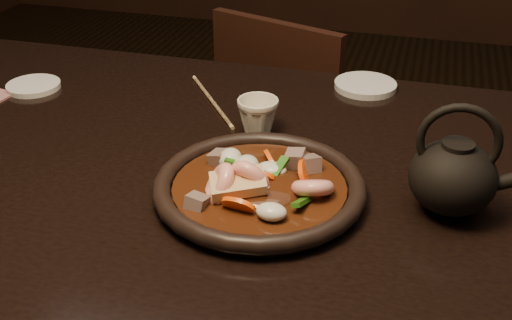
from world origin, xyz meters
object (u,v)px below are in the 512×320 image
(chair, at_px, (296,141))
(teapot, at_px, (454,174))
(tea_cup, at_px, (258,116))
(table, at_px, (230,211))
(plate, at_px, (259,188))

(chair, height_order, teapot, teapot)
(chair, xyz_separation_m, tea_cup, (0.05, -0.57, 0.35))
(table, xyz_separation_m, teapot, (0.33, -0.02, 0.14))
(chair, relative_size, tea_cup, 11.18)
(chair, distance_m, plate, 0.84)
(table, distance_m, teapot, 0.36)
(table, height_order, tea_cup, tea_cup)
(chair, bearing_deg, teapot, 136.87)
(chair, bearing_deg, tea_cup, 114.54)
(plate, xyz_separation_m, tea_cup, (-0.06, 0.19, 0.02))
(plate, bearing_deg, table, 138.16)
(chair, relative_size, teapot, 4.90)
(table, height_order, plate, plate)
(teapot, bearing_deg, tea_cup, 152.90)
(plate, distance_m, teapot, 0.27)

